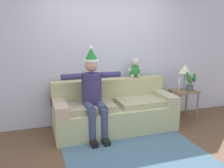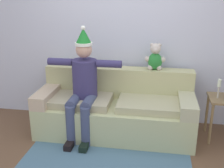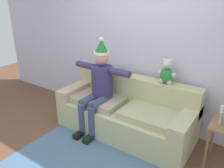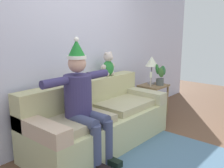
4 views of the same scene
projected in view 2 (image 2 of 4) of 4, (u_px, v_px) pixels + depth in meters
name	position (u px, v px, depth m)	size (l,w,h in m)	color
back_wall	(121.00, 33.00, 4.15)	(7.00, 0.10, 2.70)	silver
couch	(116.00, 109.00, 4.00)	(2.16, 0.87, 0.88)	#B9BA8B
person_seated	(83.00, 83.00, 3.77)	(1.02, 0.77, 1.52)	navy
teddy_bear	(155.00, 58.00, 3.93)	(0.29, 0.17, 0.38)	#298135
candle_tall	(219.00, 86.00, 3.64)	(0.04, 0.04, 0.26)	beige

